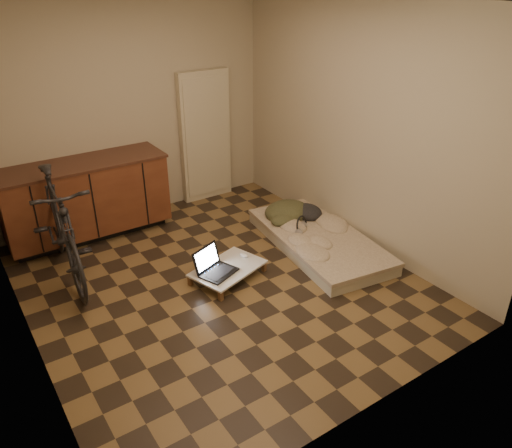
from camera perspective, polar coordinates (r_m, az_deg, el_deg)
room_shell at (r=4.49m, az=-4.80°, el=7.38°), size 3.50×4.00×2.60m
cabinets at (r=6.03m, az=-18.86°, el=2.72°), size 1.84×0.62×0.91m
appliance_panel at (r=6.68m, az=-5.83°, el=9.90°), size 0.70×0.10×1.70m
bicycle at (r=5.26m, az=-21.48°, el=0.24°), size 0.67×1.88×1.19m
futon at (r=5.68m, az=7.15°, el=-1.83°), size 1.13×1.94×0.16m
clothing_pile at (r=5.99m, az=4.22°, el=2.04°), size 0.66×0.58×0.24m
headphones at (r=5.65m, az=5.24°, el=-0.04°), size 0.31×0.30×0.16m
lap_desk at (r=5.07m, az=-3.23°, el=-5.13°), size 0.83×0.67×0.12m
laptop at (r=4.98m, az=-4.76°, el=-4.98°), size 0.44×0.42×0.24m
mouse at (r=5.23m, az=-1.37°, el=-3.57°), size 0.09×0.12×0.04m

